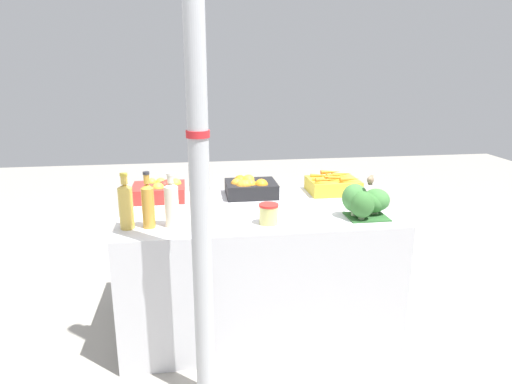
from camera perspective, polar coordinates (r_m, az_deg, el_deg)
The scene contains 12 objects.
ground_plane at distance 3.01m, azimuth 0.00°, elevation -15.69°, with size 10.00×10.00×0.00m, color gray.
market_table at distance 2.84m, azimuth 0.00°, elevation -9.24°, with size 1.56×0.89×0.75m, color silver.
support_pole at distance 1.94m, azimuth -7.17°, elevation 3.87°, with size 0.10×0.10×2.34m.
apple_crate at distance 2.93m, azimuth -11.87°, elevation 0.17°, with size 0.32×0.27×0.12m.
orange_crate at distance 2.94m, azimuth -0.82°, elevation 0.60°, with size 0.32×0.27×0.13m.
carrot_crate at distance 3.07m, azimuth 9.61°, elevation 0.90°, with size 0.32×0.27×0.13m.
broccoli_pile at distance 2.60m, azimuth 13.63°, elevation -1.15°, with size 0.28×0.22×0.19m.
juice_bottle_golden at distance 2.43m, azimuth -15.95°, elevation -1.58°, with size 0.07×0.07×0.29m.
juice_bottle_amber at distance 2.42m, azimuth -13.34°, elevation -1.49°, with size 0.07×0.07×0.30m.
juice_bottle_cloudy at distance 2.41m, azimuth -10.51°, elevation -1.43°, with size 0.07×0.07×0.29m.
pickle_jar at distance 2.43m, azimuth 1.59°, elevation -2.74°, with size 0.11×0.11×0.11m.
sparrow_bird at distance 2.56m, azimuth 14.11°, elevation 1.49°, with size 0.07×0.13×0.05m.
Camera 1 is at (-0.37, -2.55, 1.56)m, focal length 32.00 mm.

